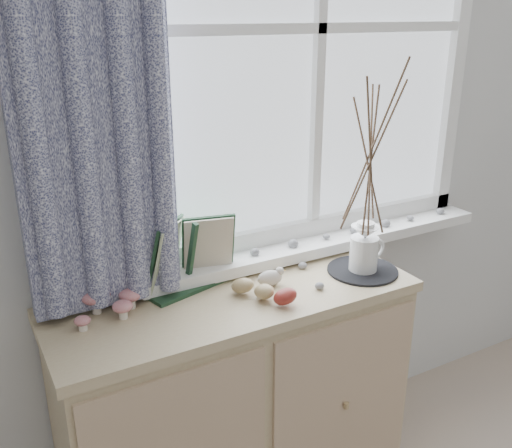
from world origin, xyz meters
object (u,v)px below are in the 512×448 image
object	(u,v)px
sideboard	(237,404)
twig_pitcher	(371,152)
botanical_book	(193,256)
toadstool_cluster	(108,300)

from	to	relation	value
sideboard	twig_pitcher	distance (m)	0.97
botanical_book	toadstool_cluster	world-z (taller)	botanical_book
toadstool_cluster	twig_pitcher	distance (m)	0.95
toadstool_cluster	twig_pitcher	size ratio (longest dim) A/B	0.29
sideboard	botanical_book	xyz separation A→B (m)	(-0.10, 0.09, 0.55)
sideboard	botanical_book	size ratio (longest dim) A/B	3.37
sideboard	toadstool_cluster	world-z (taller)	toadstool_cluster
sideboard	toadstool_cluster	size ratio (longest dim) A/B	5.49
sideboard	botanical_book	distance (m)	0.57
sideboard	twig_pitcher	xyz separation A→B (m)	(0.47, -0.06, 0.85)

